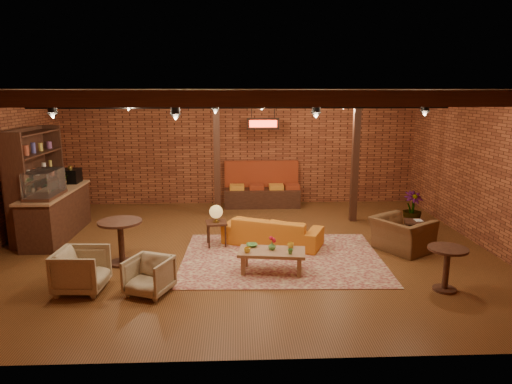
{
  "coord_description": "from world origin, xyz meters",
  "views": [
    {
      "loc": [
        -0.08,
        -8.94,
        3.17
      ],
      "look_at": [
        0.3,
        0.2,
        1.15
      ],
      "focal_mm": 32.0,
      "sensor_mm": 36.0,
      "label": 1
    }
  ],
  "objects_px": {
    "armchair_right": "(402,229)",
    "coffee_table": "(271,253)",
    "round_table_right": "(447,262)",
    "side_table_lamp": "(216,215)",
    "armchair_b": "(149,274)",
    "round_table_left": "(121,235)",
    "plant_tall": "(415,175)",
    "sofa": "(273,231)",
    "armchair_a": "(81,268)",
    "side_table_book": "(415,223)"
  },
  "relations": [
    {
      "from": "armchair_right",
      "to": "coffee_table",
      "type": "bearing_deg",
      "value": 77.57
    },
    {
      "from": "round_table_right",
      "to": "coffee_table",
      "type": "bearing_deg",
      "value": 162.12
    },
    {
      "from": "side_table_lamp",
      "to": "armchair_b",
      "type": "bearing_deg",
      "value": -113.11
    },
    {
      "from": "coffee_table",
      "to": "round_table_left",
      "type": "relative_size",
      "value": 1.48
    },
    {
      "from": "coffee_table",
      "to": "plant_tall",
      "type": "distance_m",
      "value": 4.68
    },
    {
      "from": "sofa",
      "to": "coffee_table",
      "type": "relative_size",
      "value": 1.64
    },
    {
      "from": "coffee_table",
      "to": "armchair_right",
      "type": "height_order",
      "value": "armchair_right"
    },
    {
      "from": "round_table_right",
      "to": "plant_tall",
      "type": "xyz_separation_m",
      "value": [
        0.86,
        3.72,
        0.75
      ]
    },
    {
      "from": "armchair_right",
      "to": "round_table_right",
      "type": "bearing_deg",
      "value": 148.55
    },
    {
      "from": "round_table_left",
      "to": "armchair_a",
      "type": "xyz_separation_m",
      "value": [
        -0.35,
        -1.17,
        -0.18
      ]
    },
    {
      "from": "side_table_lamp",
      "to": "plant_tall",
      "type": "bearing_deg",
      "value": 16.12
    },
    {
      "from": "armchair_a",
      "to": "side_table_book",
      "type": "bearing_deg",
      "value": -67.81
    },
    {
      "from": "coffee_table",
      "to": "plant_tall",
      "type": "relative_size",
      "value": 0.5
    },
    {
      "from": "round_table_left",
      "to": "plant_tall",
      "type": "distance_m",
      "value": 6.84
    },
    {
      "from": "armchair_a",
      "to": "side_table_book",
      "type": "distance_m",
      "value": 6.69
    },
    {
      "from": "sofa",
      "to": "plant_tall",
      "type": "relative_size",
      "value": 0.83
    },
    {
      "from": "sofa",
      "to": "side_table_lamp",
      "type": "bearing_deg",
      "value": 24.12
    },
    {
      "from": "round_table_left",
      "to": "plant_tall",
      "type": "relative_size",
      "value": 0.34
    },
    {
      "from": "coffee_table",
      "to": "plant_tall",
      "type": "xyz_separation_m",
      "value": [
        3.63,
        2.82,
        0.87
      ]
    },
    {
      "from": "armchair_b",
      "to": "round_table_right",
      "type": "xyz_separation_m",
      "value": [
        4.79,
        -0.08,
        0.16
      ]
    },
    {
      "from": "sofa",
      "to": "round_table_right",
      "type": "height_order",
      "value": "round_table_right"
    },
    {
      "from": "side_table_lamp",
      "to": "round_table_left",
      "type": "bearing_deg",
      "value": -150.87
    },
    {
      "from": "side_table_lamp",
      "to": "coffee_table",
      "type": "bearing_deg",
      "value": -54.75
    },
    {
      "from": "coffee_table",
      "to": "round_table_left",
      "type": "bearing_deg",
      "value": 169.59
    },
    {
      "from": "sofa",
      "to": "armchair_b",
      "type": "height_order",
      "value": "armchair_b"
    },
    {
      "from": "armchair_b",
      "to": "plant_tall",
      "type": "bearing_deg",
      "value": 54.61
    },
    {
      "from": "round_table_right",
      "to": "plant_tall",
      "type": "distance_m",
      "value": 3.89
    },
    {
      "from": "side_table_lamp",
      "to": "armchair_a",
      "type": "relative_size",
      "value": 1.14
    },
    {
      "from": "coffee_table",
      "to": "armchair_right",
      "type": "bearing_deg",
      "value": 20.27
    },
    {
      "from": "side_table_lamp",
      "to": "sofa",
      "type": "bearing_deg",
      "value": 1.2
    },
    {
      "from": "side_table_lamp",
      "to": "round_table_left",
      "type": "distance_m",
      "value": 1.98
    },
    {
      "from": "armchair_right",
      "to": "plant_tall",
      "type": "relative_size",
      "value": 0.43
    },
    {
      "from": "armchair_b",
      "to": "round_table_right",
      "type": "height_order",
      "value": "round_table_right"
    },
    {
      "from": "armchair_a",
      "to": "side_table_book",
      "type": "xyz_separation_m",
      "value": [
        6.32,
        2.21,
        0.05
      ]
    },
    {
      "from": "armchair_b",
      "to": "side_table_book",
      "type": "distance_m",
      "value": 5.72
    },
    {
      "from": "plant_tall",
      "to": "round_table_left",
      "type": "bearing_deg",
      "value": -160.12
    },
    {
      "from": "coffee_table",
      "to": "side_table_book",
      "type": "relative_size",
      "value": 2.42
    },
    {
      "from": "round_table_left",
      "to": "armchair_right",
      "type": "bearing_deg",
      "value": 5.19
    },
    {
      "from": "armchair_right",
      "to": "armchair_b",
      "type": "bearing_deg",
      "value": 78.28
    },
    {
      "from": "side_table_lamp",
      "to": "armchair_b",
      "type": "relative_size",
      "value": 1.34
    },
    {
      "from": "armchair_right",
      "to": "round_table_right",
      "type": "distance_m",
      "value": 1.9
    },
    {
      "from": "coffee_table",
      "to": "round_table_left",
      "type": "height_order",
      "value": "round_table_left"
    },
    {
      "from": "coffee_table",
      "to": "plant_tall",
      "type": "height_order",
      "value": "plant_tall"
    },
    {
      "from": "coffee_table",
      "to": "armchair_b",
      "type": "distance_m",
      "value": 2.17
    },
    {
      "from": "side_table_book",
      "to": "plant_tall",
      "type": "height_order",
      "value": "plant_tall"
    },
    {
      "from": "round_table_left",
      "to": "round_table_right",
      "type": "bearing_deg",
      "value": -14.21
    },
    {
      "from": "armchair_right",
      "to": "plant_tall",
      "type": "bearing_deg",
      "value": -59.04
    },
    {
      "from": "coffee_table",
      "to": "side_table_lamp",
      "type": "relative_size",
      "value": 1.42
    },
    {
      "from": "sofa",
      "to": "plant_tall",
      "type": "xyz_separation_m",
      "value": [
        3.49,
        1.32,
        0.94
      ]
    },
    {
      "from": "side_table_book",
      "to": "plant_tall",
      "type": "xyz_separation_m",
      "value": [
        0.43,
        1.27,
        0.8
      ]
    }
  ]
}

